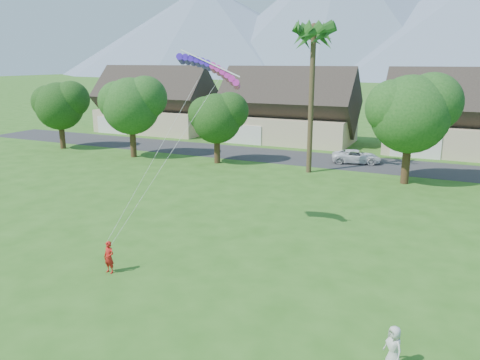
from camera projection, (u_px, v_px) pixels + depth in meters
The scene contains 9 objects.
street at pixel (345, 162), 44.80m from camera, with size 90.00×7.00×0.01m, color #2D2D30.
kite_flyer at pixel (109, 257), 21.29m from camera, with size 0.55×0.36×1.51m, color red.
watcher at pixel (393, 347), 14.66m from camera, with size 0.70×0.46×1.44m, color beige.
parked_car at pixel (356, 157), 44.24m from camera, with size 2.09×4.53×1.26m, color white.
mountain_ridge at pixel (471, 20), 231.82m from camera, with size 540.00×240.00×70.00m.
houses_row at pixel (370, 117), 51.65m from camera, with size 72.75×8.19×8.86m.
tree_row at pixel (319, 117), 38.72m from camera, with size 62.27×6.67×8.45m.
fan_palm at pixel (314, 31), 37.86m from camera, with size 3.00×3.00×13.80m.
parafoil_kite at pixel (211, 67), 23.69m from camera, with size 3.59×1.42×0.50m.
Camera 1 is at (9.31, -10.01, 9.45)m, focal length 35.00 mm.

